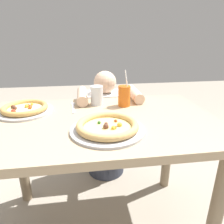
{
  "coord_description": "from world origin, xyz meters",
  "views": [
    {
      "loc": [
        -0.08,
        -1.02,
        1.18
      ],
      "look_at": [
        0.06,
        0.02,
        0.78
      ],
      "focal_mm": 33.09,
      "sensor_mm": 36.0,
      "label": 1
    }
  ],
  "objects_px": {
    "water_cup_clear": "(97,95)",
    "pizza_far": "(25,109)",
    "diner_seated": "(106,131)",
    "drink_cup_colored": "(124,96)",
    "pizza_near": "(107,127)",
    "fork": "(73,107)"
  },
  "relations": [
    {
      "from": "drink_cup_colored",
      "to": "water_cup_clear",
      "type": "distance_m",
      "value": 0.17
    },
    {
      "from": "pizza_near",
      "to": "fork",
      "type": "distance_m",
      "value": 0.4
    },
    {
      "from": "water_cup_clear",
      "to": "fork",
      "type": "xyz_separation_m",
      "value": [
        -0.16,
        -0.04,
        -0.06
      ]
    },
    {
      "from": "pizza_near",
      "to": "water_cup_clear",
      "type": "relative_size",
      "value": 2.9
    },
    {
      "from": "pizza_near",
      "to": "drink_cup_colored",
      "type": "bearing_deg",
      "value": 66.85
    },
    {
      "from": "pizza_near",
      "to": "drink_cup_colored",
      "type": "relative_size",
      "value": 1.55
    },
    {
      "from": "water_cup_clear",
      "to": "pizza_near",
      "type": "bearing_deg",
      "value": -87.82
    },
    {
      "from": "pizza_near",
      "to": "fork",
      "type": "relative_size",
      "value": 1.73
    },
    {
      "from": "water_cup_clear",
      "to": "fork",
      "type": "height_order",
      "value": "water_cup_clear"
    },
    {
      "from": "drink_cup_colored",
      "to": "fork",
      "type": "xyz_separation_m",
      "value": [
        -0.32,
        0.01,
        -0.06
      ]
    },
    {
      "from": "drink_cup_colored",
      "to": "pizza_near",
      "type": "bearing_deg",
      "value": -113.15
    },
    {
      "from": "diner_seated",
      "to": "pizza_far",
      "type": "bearing_deg",
      "value": -142.61
    },
    {
      "from": "water_cup_clear",
      "to": "pizza_far",
      "type": "bearing_deg",
      "value": -169.07
    },
    {
      "from": "water_cup_clear",
      "to": "fork",
      "type": "relative_size",
      "value": 0.6
    },
    {
      "from": "pizza_near",
      "to": "water_cup_clear",
      "type": "height_order",
      "value": "water_cup_clear"
    },
    {
      "from": "drink_cup_colored",
      "to": "diner_seated",
      "type": "bearing_deg",
      "value": 102.26
    },
    {
      "from": "pizza_near",
      "to": "drink_cup_colored",
      "type": "xyz_separation_m",
      "value": [
        0.15,
        0.35,
        0.04
      ]
    },
    {
      "from": "pizza_far",
      "to": "water_cup_clear",
      "type": "xyz_separation_m",
      "value": [
        0.43,
        0.08,
        0.04
      ]
    },
    {
      "from": "pizza_near",
      "to": "diner_seated",
      "type": "distance_m",
      "value": 0.8
    },
    {
      "from": "pizza_far",
      "to": "diner_seated",
      "type": "xyz_separation_m",
      "value": [
        0.51,
        0.39,
        -0.37
      ]
    },
    {
      "from": "drink_cup_colored",
      "to": "diner_seated",
      "type": "relative_size",
      "value": 0.25
    },
    {
      "from": "pizza_near",
      "to": "fork",
      "type": "bearing_deg",
      "value": 115.43
    }
  ]
}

